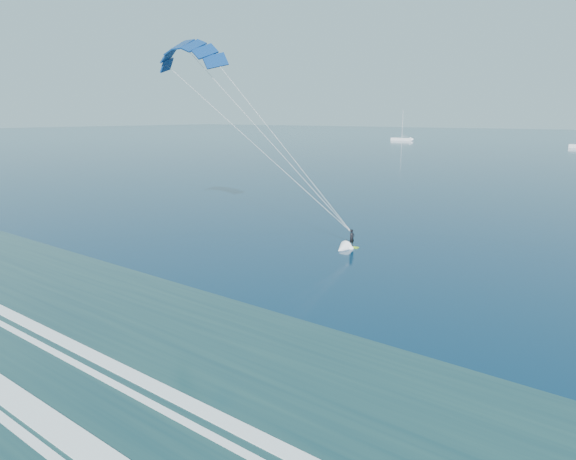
# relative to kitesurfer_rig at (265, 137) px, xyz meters

# --- Properties ---
(kitesurfer_rig) EXTENTS (19.37, 8.13, 18.42)m
(kitesurfer_rig) POSITION_rel_kitesurfer_rig_xyz_m (0.00, 0.00, 0.00)
(kitesurfer_rig) COLOR #89CC18
(kitesurfer_rig) RESTS_ON ground
(sailboat_0) EXTENTS (9.66, 2.40, 13.13)m
(sailboat_0) POSITION_rel_kitesurfer_rig_xyz_m (-71.97, 178.26, -8.56)
(sailboat_0) COLOR white
(sailboat_0) RESTS_ON ground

